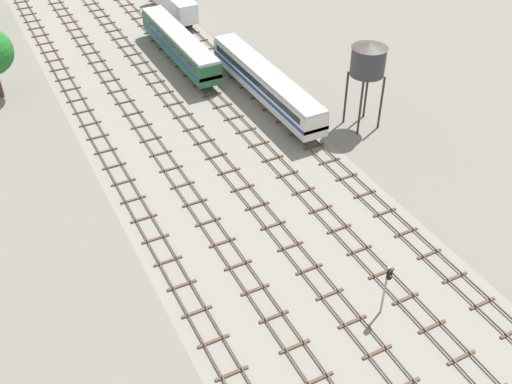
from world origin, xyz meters
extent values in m
plane|color=slate|center=(0.00, 56.00, 0.00)|extent=(480.00, 480.00, 0.00)
cube|color=gray|center=(0.00, 56.00, 0.00)|extent=(23.29, 176.00, 0.01)
cube|color=#47382D|center=(-10.36, 57.00, 0.22)|extent=(0.07, 126.00, 0.15)
cube|color=#47382D|center=(-8.93, 57.00, 0.22)|extent=(0.07, 126.00, 0.15)
cube|color=brown|center=(-9.65, 19.50, 0.07)|extent=(2.40, 0.22, 0.14)
cube|color=brown|center=(-9.65, 22.50, 0.07)|extent=(2.40, 0.22, 0.14)
cube|color=brown|center=(-9.65, 25.50, 0.07)|extent=(2.40, 0.22, 0.14)
cube|color=brown|center=(-9.65, 28.50, 0.07)|extent=(2.40, 0.22, 0.14)
cube|color=brown|center=(-9.65, 31.50, 0.07)|extent=(2.40, 0.22, 0.14)
cube|color=brown|center=(-9.65, 34.50, 0.07)|extent=(2.40, 0.22, 0.14)
cube|color=brown|center=(-9.65, 37.50, 0.07)|extent=(2.40, 0.22, 0.14)
cube|color=brown|center=(-9.65, 40.50, 0.07)|extent=(2.40, 0.22, 0.14)
cube|color=brown|center=(-9.65, 43.50, 0.07)|extent=(2.40, 0.22, 0.14)
cube|color=brown|center=(-9.65, 46.50, 0.07)|extent=(2.40, 0.22, 0.14)
cube|color=brown|center=(-9.65, 49.50, 0.07)|extent=(2.40, 0.22, 0.14)
cube|color=brown|center=(-9.65, 52.50, 0.07)|extent=(2.40, 0.22, 0.14)
cube|color=brown|center=(-9.65, 55.50, 0.07)|extent=(2.40, 0.22, 0.14)
cube|color=brown|center=(-9.65, 58.50, 0.07)|extent=(2.40, 0.22, 0.14)
cube|color=brown|center=(-9.65, 61.50, 0.07)|extent=(2.40, 0.22, 0.14)
cube|color=brown|center=(-9.65, 64.50, 0.07)|extent=(2.40, 0.22, 0.14)
cube|color=brown|center=(-9.65, 67.50, 0.07)|extent=(2.40, 0.22, 0.14)
cube|color=brown|center=(-9.65, 70.50, 0.07)|extent=(2.40, 0.22, 0.14)
cube|color=brown|center=(-9.65, 73.50, 0.07)|extent=(2.40, 0.22, 0.14)
cube|color=brown|center=(-9.65, 76.50, 0.07)|extent=(2.40, 0.22, 0.14)
cube|color=brown|center=(-9.65, 79.50, 0.07)|extent=(2.40, 0.22, 0.14)
cube|color=brown|center=(-9.65, 82.50, 0.07)|extent=(2.40, 0.22, 0.14)
cube|color=brown|center=(-9.65, 85.50, 0.07)|extent=(2.40, 0.22, 0.14)
cube|color=brown|center=(-9.65, 88.50, 0.07)|extent=(2.40, 0.22, 0.14)
cube|color=brown|center=(-9.65, 91.50, 0.07)|extent=(2.40, 0.22, 0.14)
cube|color=brown|center=(-9.65, 94.50, 0.07)|extent=(2.40, 0.22, 0.14)
cube|color=brown|center=(-9.65, 97.50, 0.07)|extent=(2.40, 0.22, 0.14)
cube|color=#47382D|center=(-5.54, 57.00, 0.22)|extent=(0.07, 126.00, 0.15)
cube|color=#47382D|center=(-4.11, 57.00, 0.22)|extent=(0.07, 126.00, 0.15)
cube|color=brown|center=(-4.82, 16.50, 0.07)|extent=(2.40, 0.22, 0.14)
cube|color=brown|center=(-4.82, 19.50, 0.07)|extent=(2.40, 0.22, 0.14)
cube|color=brown|center=(-4.82, 22.50, 0.07)|extent=(2.40, 0.22, 0.14)
cube|color=brown|center=(-4.82, 25.50, 0.07)|extent=(2.40, 0.22, 0.14)
cube|color=brown|center=(-4.82, 28.50, 0.07)|extent=(2.40, 0.22, 0.14)
cube|color=brown|center=(-4.82, 31.50, 0.07)|extent=(2.40, 0.22, 0.14)
cube|color=brown|center=(-4.82, 34.50, 0.07)|extent=(2.40, 0.22, 0.14)
cube|color=brown|center=(-4.82, 37.50, 0.07)|extent=(2.40, 0.22, 0.14)
cube|color=brown|center=(-4.82, 40.50, 0.07)|extent=(2.40, 0.22, 0.14)
cube|color=brown|center=(-4.82, 43.50, 0.07)|extent=(2.40, 0.22, 0.14)
cube|color=brown|center=(-4.82, 46.50, 0.07)|extent=(2.40, 0.22, 0.14)
cube|color=brown|center=(-4.82, 49.50, 0.07)|extent=(2.40, 0.22, 0.14)
cube|color=brown|center=(-4.82, 52.50, 0.07)|extent=(2.40, 0.22, 0.14)
cube|color=brown|center=(-4.82, 55.50, 0.07)|extent=(2.40, 0.22, 0.14)
cube|color=brown|center=(-4.82, 58.50, 0.07)|extent=(2.40, 0.22, 0.14)
cube|color=brown|center=(-4.82, 61.50, 0.07)|extent=(2.40, 0.22, 0.14)
cube|color=brown|center=(-4.82, 64.50, 0.07)|extent=(2.40, 0.22, 0.14)
cube|color=brown|center=(-4.82, 67.50, 0.07)|extent=(2.40, 0.22, 0.14)
cube|color=brown|center=(-4.82, 70.50, 0.07)|extent=(2.40, 0.22, 0.14)
cube|color=brown|center=(-4.82, 73.50, 0.07)|extent=(2.40, 0.22, 0.14)
cube|color=brown|center=(-4.82, 76.50, 0.07)|extent=(2.40, 0.22, 0.14)
cube|color=brown|center=(-4.82, 79.50, 0.07)|extent=(2.40, 0.22, 0.14)
cube|color=brown|center=(-4.82, 82.50, 0.07)|extent=(2.40, 0.22, 0.14)
cube|color=brown|center=(-4.82, 85.50, 0.07)|extent=(2.40, 0.22, 0.14)
cube|color=brown|center=(-4.82, 88.50, 0.07)|extent=(2.40, 0.22, 0.14)
cube|color=brown|center=(-4.82, 91.50, 0.07)|extent=(2.40, 0.22, 0.14)
cube|color=brown|center=(-4.82, 94.50, 0.07)|extent=(2.40, 0.22, 0.14)
cube|color=#47382D|center=(-0.72, 57.00, 0.22)|extent=(0.07, 126.00, 0.15)
cube|color=#47382D|center=(0.72, 57.00, 0.22)|extent=(0.07, 126.00, 0.15)
cube|color=brown|center=(0.00, 16.50, 0.07)|extent=(2.40, 0.22, 0.14)
cube|color=brown|center=(0.00, 19.50, 0.07)|extent=(2.40, 0.22, 0.14)
cube|color=brown|center=(0.00, 22.50, 0.07)|extent=(2.40, 0.22, 0.14)
cube|color=brown|center=(0.00, 25.50, 0.07)|extent=(2.40, 0.22, 0.14)
cube|color=brown|center=(0.00, 28.50, 0.07)|extent=(2.40, 0.22, 0.14)
cube|color=brown|center=(0.00, 31.50, 0.07)|extent=(2.40, 0.22, 0.14)
cube|color=brown|center=(0.00, 34.50, 0.07)|extent=(2.40, 0.22, 0.14)
cube|color=brown|center=(0.00, 37.50, 0.07)|extent=(2.40, 0.22, 0.14)
cube|color=brown|center=(0.00, 40.50, 0.07)|extent=(2.40, 0.22, 0.14)
cube|color=brown|center=(0.00, 43.50, 0.07)|extent=(2.40, 0.22, 0.14)
cube|color=brown|center=(0.00, 46.50, 0.07)|extent=(2.40, 0.22, 0.14)
cube|color=brown|center=(0.00, 49.50, 0.07)|extent=(2.40, 0.22, 0.14)
cube|color=brown|center=(0.00, 52.50, 0.07)|extent=(2.40, 0.22, 0.14)
cube|color=brown|center=(0.00, 55.50, 0.07)|extent=(2.40, 0.22, 0.14)
cube|color=brown|center=(0.00, 58.50, 0.07)|extent=(2.40, 0.22, 0.14)
cube|color=brown|center=(0.00, 61.50, 0.07)|extent=(2.40, 0.22, 0.14)
cube|color=brown|center=(0.00, 64.50, 0.07)|extent=(2.40, 0.22, 0.14)
cube|color=brown|center=(0.00, 67.50, 0.07)|extent=(2.40, 0.22, 0.14)
cube|color=brown|center=(0.00, 70.50, 0.07)|extent=(2.40, 0.22, 0.14)
cube|color=brown|center=(0.00, 73.50, 0.07)|extent=(2.40, 0.22, 0.14)
cube|color=brown|center=(0.00, 76.50, 0.07)|extent=(2.40, 0.22, 0.14)
cube|color=brown|center=(0.00, 79.50, 0.07)|extent=(2.40, 0.22, 0.14)
cube|color=brown|center=(0.00, 82.50, 0.07)|extent=(2.40, 0.22, 0.14)
cube|color=brown|center=(0.00, 85.50, 0.07)|extent=(2.40, 0.22, 0.14)
cube|color=brown|center=(0.00, 88.50, 0.07)|extent=(2.40, 0.22, 0.14)
cube|color=brown|center=(0.00, 91.50, 0.07)|extent=(2.40, 0.22, 0.14)
cube|color=#47382D|center=(4.11, 57.00, 0.22)|extent=(0.07, 126.00, 0.15)
cube|color=#47382D|center=(5.54, 57.00, 0.22)|extent=(0.07, 126.00, 0.15)
cube|color=brown|center=(4.82, 13.50, 0.07)|extent=(2.40, 0.22, 0.14)
cube|color=brown|center=(4.82, 16.50, 0.07)|extent=(2.40, 0.22, 0.14)
cube|color=brown|center=(4.82, 19.50, 0.07)|extent=(2.40, 0.22, 0.14)
cube|color=brown|center=(4.82, 22.50, 0.07)|extent=(2.40, 0.22, 0.14)
cube|color=brown|center=(4.82, 25.50, 0.07)|extent=(2.40, 0.22, 0.14)
cube|color=brown|center=(4.82, 28.50, 0.07)|extent=(2.40, 0.22, 0.14)
cube|color=brown|center=(4.82, 31.50, 0.07)|extent=(2.40, 0.22, 0.14)
cube|color=brown|center=(4.82, 34.50, 0.07)|extent=(2.40, 0.22, 0.14)
cube|color=brown|center=(4.82, 37.50, 0.07)|extent=(2.40, 0.22, 0.14)
cube|color=brown|center=(4.82, 40.50, 0.07)|extent=(2.40, 0.22, 0.14)
cube|color=brown|center=(4.82, 43.50, 0.07)|extent=(2.40, 0.22, 0.14)
cube|color=brown|center=(4.82, 46.50, 0.07)|extent=(2.40, 0.22, 0.14)
cube|color=brown|center=(4.82, 49.50, 0.07)|extent=(2.40, 0.22, 0.14)
cube|color=brown|center=(4.82, 52.50, 0.07)|extent=(2.40, 0.22, 0.14)
cube|color=brown|center=(4.82, 55.50, 0.07)|extent=(2.40, 0.22, 0.14)
cube|color=brown|center=(4.82, 58.50, 0.07)|extent=(2.40, 0.22, 0.14)
cube|color=brown|center=(4.82, 61.50, 0.07)|extent=(2.40, 0.22, 0.14)
cube|color=brown|center=(4.82, 64.50, 0.07)|extent=(2.40, 0.22, 0.14)
cube|color=brown|center=(4.82, 67.50, 0.07)|extent=(2.40, 0.22, 0.14)
cube|color=brown|center=(4.82, 70.50, 0.07)|extent=(2.40, 0.22, 0.14)
cube|color=brown|center=(4.82, 73.50, 0.07)|extent=(2.40, 0.22, 0.14)
cube|color=brown|center=(4.82, 76.50, 0.07)|extent=(2.40, 0.22, 0.14)
cube|color=brown|center=(4.82, 79.50, 0.07)|extent=(2.40, 0.22, 0.14)
cube|color=brown|center=(4.82, 82.50, 0.07)|extent=(2.40, 0.22, 0.14)
cube|color=brown|center=(4.82, 85.50, 0.07)|extent=(2.40, 0.22, 0.14)
cube|color=brown|center=(4.82, 88.50, 0.07)|extent=(2.40, 0.22, 0.14)
cube|color=#47382D|center=(8.93, 57.00, 0.22)|extent=(0.07, 126.00, 0.15)
cube|color=#47382D|center=(10.36, 57.00, 0.22)|extent=(0.07, 126.00, 0.15)
cube|color=brown|center=(9.65, 16.50, 0.07)|extent=(2.40, 0.22, 0.14)
cube|color=brown|center=(9.65, 19.50, 0.07)|extent=(2.40, 0.22, 0.14)
cube|color=brown|center=(9.65, 22.50, 0.07)|extent=(2.40, 0.22, 0.14)
cube|color=brown|center=(9.65, 25.50, 0.07)|extent=(2.40, 0.22, 0.14)
cube|color=brown|center=(9.65, 28.50, 0.07)|extent=(2.40, 0.22, 0.14)
cube|color=brown|center=(9.65, 31.50, 0.07)|extent=(2.40, 0.22, 0.14)
cube|color=brown|center=(9.65, 34.50, 0.07)|extent=(2.40, 0.22, 0.14)
cube|color=brown|center=(9.65, 37.50, 0.07)|extent=(2.40, 0.22, 0.14)
cube|color=brown|center=(9.65, 40.50, 0.07)|extent=(2.40, 0.22, 0.14)
cube|color=brown|center=(9.65, 43.50, 0.07)|extent=(2.40, 0.22, 0.14)
cube|color=brown|center=(9.65, 46.50, 0.07)|extent=(2.40, 0.22, 0.14)
cube|color=brown|center=(9.65, 49.50, 0.07)|extent=(2.40, 0.22, 0.14)
cube|color=brown|center=(9.65, 52.50, 0.07)|extent=(2.40, 0.22, 0.14)
cube|color=brown|center=(9.65, 55.50, 0.07)|extent=(2.40, 0.22, 0.14)
cube|color=brown|center=(9.65, 58.50, 0.07)|extent=(2.40, 0.22, 0.14)
cube|color=brown|center=(9.65, 61.50, 0.07)|extent=(2.40, 0.22, 0.14)
cube|color=brown|center=(9.65, 64.50, 0.07)|extent=(2.40, 0.22, 0.14)
cube|color=brown|center=(9.65, 67.50, 0.07)|extent=(2.40, 0.22, 0.14)
cube|color=brown|center=(9.65, 70.50, 0.07)|extent=(2.40, 0.22, 0.14)
cube|color=brown|center=(9.65, 73.50, 0.07)|extent=(2.40, 0.22, 0.14)
cube|color=brown|center=(9.65, 76.50, 0.07)|extent=(2.40, 0.22, 0.14)
cube|color=brown|center=(9.65, 79.50, 0.07)|extent=(2.40, 0.22, 0.14)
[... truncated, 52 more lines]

